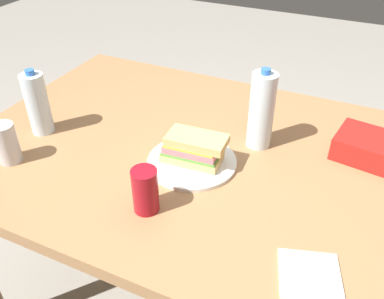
{
  "coord_description": "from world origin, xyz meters",
  "views": [
    {
      "loc": [
        0.32,
        -0.94,
        1.49
      ],
      "look_at": [
        -0.09,
        -0.07,
        0.81
      ],
      "focal_mm": 38.42,
      "sensor_mm": 36.0,
      "label": 1
    }
  ],
  "objects_px": {
    "water_bottle_tall": "(37,104)",
    "water_bottle_spare": "(261,111)",
    "sandwich": "(193,149)",
    "soda_can_silver": "(6,143)",
    "dining_table": "(226,180)",
    "soda_can_red": "(145,190)",
    "chip_bag": "(376,150)",
    "paper_plate": "(192,162)"
  },
  "relations": [
    {
      "from": "dining_table",
      "to": "sandwich",
      "type": "distance_m",
      "value": 0.18
    },
    {
      "from": "water_bottle_tall",
      "to": "paper_plate",
      "type": "bearing_deg",
      "value": 4.86
    },
    {
      "from": "paper_plate",
      "to": "soda_can_red",
      "type": "bearing_deg",
      "value": -96.35
    },
    {
      "from": "soda_can_silver",
      "to": "chip_bag",
      "type": "bearing_deg",
      "value": 25.15
    },
    {
      "from": "dining_table",
      "to": "water_bottle_spare",
      "type": "bearing_deg",
      "value": 60.73
    },
    {
      "from": "soda_can_red",
      "to": "soda_can_silver",
      "type": "relative_size",
      "value": 1.0
    },
    {
      "from": "paper_plate",
      "to": "water_bottle_tall",
      "type": "relative_size",
      "value": 1.21
    },
    {
      "from": "soda_can_silver",
      "to": "soda_can_red",
      "type": "bearing_deg",
      "value": -1.26
    },
    {
      "from": "sandwich",
      "to": "water_bottle_tall",
      "type": "xyz_separation_m",
      "value": [
        -0.52,
        -0.05,
        0.05
      ]
    },
    {
      "from": "dining_table",
      "to": "paper_plate",
      "type": "distance_m",
      "value": 0.15
    },
    {
      "from": "sandwich",
      "to": "soda_can_silver",
      "type": "distance_m",
      "value": 0.54
    },
    {
      "from": "paper_plate",
      "to": "sandwich",
      "type": "xyz_separation_m",
      "value": [
        0.0,
        0.0,
        0.05
      ]
    },
    {
      "from": "water_bottle_tall",
      "to": "water_bottle_spare",
      "type": "distance_m",
      "value": 0.7
    },
    {
      "from": "water_bottle_tall",
      "to": "water_bottle_spare",
      "type": "height_order",
      "value": "water_bottle_spare"
    },
    {
      "from": "soda_can_red",
      "to": "water_bottle_spare",
      "type": "height_order",
      "value": "water_bottle_spare"
    },
    {
      "from": "soda_can_red",
      "to": "water_bottle_tall",
      "type": "bearing_deg",
      "value": 160.16
    },
    {
      "from": "chip_bag",
      "to": "water_bottle_tall",
      "type": "relative_size",
      "value": 1.07
    },
    {
      "from": "chip_bag",
      "to": "sandwich",
      "type": "bearing_deg",
      "value": 35.71
    },
    {
      "from": "paper_plate",
      "to": "chip_bag",
      "type": "distance_m",
      "value": 0.54
    },
    {
      "from": "chip_bag",
      "to": "water_bottle_tall",
      "type": "height_order",
      "value": "water_bottle_tall"
    },
    {
      "from": "soda_can_red",
      "to": "water_bottle_spare",
      "type": "bearing_deg",
      "value": 66.95
    },
    {
      "from": "sandwich",
      "to": "dining_table",
      "type": "bearing_deg",
      "value": 40.03
    },
    {
      "from": "soda_can_red",
      "to": "water_bottle_tall",
      "type": "relative_size",
      "value": 0.57
    },
    {
      "from": "sandwich",
      "to": "soda_can_red",
      "type": "relative_size",
      "value": 1.53
    },
    {
      "from": "dining_table",
      "to": "soda_can_red",
      "type": "bearing_deg",
      "value": -110.63
    },
    {
      "from": "dining_table",
      "to": "water_bottle_tall",
      "type": "xyz_separation_m",
      "value": [
        -0.6,
        -0.11,
        0.19
      ]
    },
    {
      "from": "dining_table",
      "to": "sandwich",
      "type": "relative_size",
      "value": 8.77
    },
    {
      "from": "dining_table",
      "to": "soda_can_silver",
      "type": "relative_size",
      "value": 13.46
    },
    {
      "from": "sandwich",
      "to": "water_bottle_spare",
      "type": "xyz_separation_m",
      "value": [
        0.14,
        0.17,
        0.07
      ]
    },
    {
      "from": "chip_bag",
      "to": "water_bottle_tall",
      "type": "bearing_deg",
      "value": 24.87
    },
    {
      "from": "chip_bag",
      "to": "soda_can_red",
      "type": "bearing_deg",
      "value": 51.41
    },
    {
      "from": "paper_plate",
      "to": "sandwich",
      "type": "relative_size",
      "value": 1.4
    },
    {
      "from": "paper_plate",
      "to": "soda_can_silver",
      "type": "bearing_deg",
      "value": -156.76
    },
    {
      "from": "soda_can_red",
      "to": "water_bottle_tall",
      "type": "distance_m",
      "value": 0.52
    },
    {
      "from": "soda_can_red",
      "to": "water_bottle_tall",
      "type": "height_order",
      "value": "water_bottle_tall"
    },
    {
      "from": "sandwich",
      "to": "chip_bag",
      "type": "xyz_separation_m",
      "value": [
        0.48,
        0.24,
        -0.02
      ]
    },
    {
      "from": "soda_can_red",
      "to": "water_bottle_tall",
      "type": "xyz_separation_m",
      "value": [
        -0.49,
        0.18,
        0.04
      ]
    },
    {
      "from": "water_bottle_tall",
      "to": "sandwich",
      "type": "bearing_deg",
      "value": 5.06
    },
    {
      "from": "sandwich",
      "to": "soda_can_red",
      "type": "xyz_separation_m",
      "value": [
        -0.03,
        -0.22,
        0.01
      ]
    },
    {
      "from": "water_bottle_tall",
      "to": "soda_can_silver",
      "type": "relative_size",
      "value": 1.77
    },
    {
      "from": "dining_table",
      "to": "chip_bag",
      "type": "bearing_deg",
      "value": 23.84
    },
    {
      "from": "dining_table",
      "to": "chip_bag",
      "type": "xyz_separation_m",
      "value": [
        0.4,
        0.17,
        0.12
      ]
    }
  ]
}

